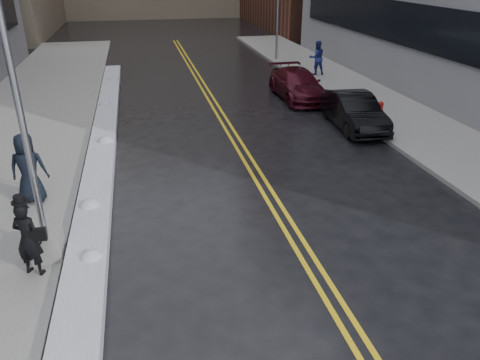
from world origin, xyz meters
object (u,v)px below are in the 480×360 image
car_black (354,111)px  car_maroon (298,84)px  fire_hydrant (380,109)px  pedestrian_east (317,58)px  pedestrian_c (28,168)px  traffic_signal (278,9)px  pedestrian_fedora (28,239)px  lamppost (30,159)px

car_black → car_maroon: bearing=101.9°
fire_hydrant → car_black: 1.63m
pedestrian_east → car_black: bearing=78.1°
fire_hydrant → pedestrian_c: bearing=-159.0°
traffic_signal → pedestrian_fedora: traffic_signal is taller
lamppost → car_black: size_ratio=1.76×
traffic_signal → car_black: size_ratio=1.38×
fire_hydrant → pedestrian_east: size_ratio=0.37×
fire_hydrant → car_black: bearing=-157.9°
traffic_signal → pedestrian_c: traffic_signal is taller
pedestrian_c → car_black: size_ratio=0.46×
traffic_signal → fire_hydrant: bearing=-88.0°
pedestrian_fedora → pedestrian_c: (-0.60, 3.55, 0.15)m
traffic_signal → car_maroon: (-1.75, -9.69, -2.69)m
pedestrian_c → car_maroon: 14.33m
pedestrian_fedora → car_black: 13.59m
pedestrian_c → pedestrian_east: bearing=-129.8°
lamppost → pedestrian_east: size_ratio=3.91×
traffic_signal → car_black: bearing=-93.9°
pedestrian_c → traffic_signal: bearing=-118.8°
pedestrian_c → car_black: (11.61, 4.42, -0.43)m
lamppost → car_black: (10.80, 7.39, -1.82)m
pedestrian_c → pedestrian_east: (13.52, 13.75, -0.02)m
pedestrian_fedora → car_maroon: pedestrian_fedora is taller
pedestrian_c → car_maroon: size_ratio=0.41×
fire_hydrant → pedestrian_fedora: size_ratio=0.43×
lamppost → car_black: lamppost is taller
pedestrian_fedora → car_maroon: size_ratio=0.35×
traffic_signal → car_black: 14.89m
lamppost → pedestrian_c: 3.38m
traffic_signal → pedestrian_c: size_ratio=3.02×
lamppost → pedestrian_east: lamppost is taller
pedestrian_fedora → car_black: size_ratio=0.39×
lamppost → pedestrian_c: bearing=105.2°
car_black → pedestrian_c: bearing=-155.9°
lamppost → fire_hydrant: 14.81m
fire_hydrant → traffic_signal: bearing=92.0°
traffic_signal → pedestrian_fedora: size_ratio=3.54×
fire_hydrant → car_maroon: 4.86m
fire_hydrant → pedestrian_fedora: pedestrian_fedora is taller
car_maroon → lamppost: bearing=-129.0°
lamppost → traffic_signal: (11.80, 22.00, 0.87)m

